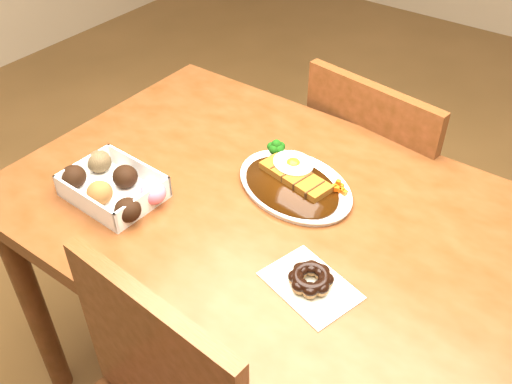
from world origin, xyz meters
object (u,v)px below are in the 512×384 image
Objects in this scene: katsu_curry_plate at (294,181)px; pon_de_ring at (311,280)px; chair_far at (382,186)px; table at (274,240)px; donut_box at (113,186)px.

pon_de_ring is at bearing -50.87° from katsu_curry_plate.
katsu_curry_plate is (-0.04, -0.45, 0.29)m from chair_far.
donut_box is (-0.31, -0.18, 0.13)m from table.
katsu_curry_plate is at bearing 94.95° from table.
katsu_curry_plate is 1.66× the size of pon_de_ring.
katsu_curry_plate reaches higher than pon_de_ring.
chair_far is at bearing 86.75° from table.
chair_far is 0.85m from donut_box.
katsu_curry_plate is at bearing 41.08° from donut_box.
donut_box is at bearing -150.17° from table.
chair_far is at bearing 102.44° from pon_de_ring.
chair_far reaches higher than katsu_curry_plate.
katsu_curry_plate is at bearing 129.13° from pon_de_ring.
donut_box is 0.49m from pon_de_ring.
table is 6.01× the size of pon_de_ring.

